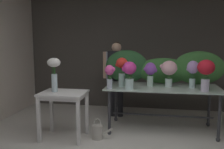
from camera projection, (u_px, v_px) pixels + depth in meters
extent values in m
plane|color=silver|center=(136.00, 132.00, 4.16)|extent=(7.24, 7.24, 0.00)
cube|color=#4C4742|center=(142.00, 50.00, 5.58)|extent=(5.51, 0.12, 2.72)
cube|color=silver|center=(162.00, 87.00, 4.17)|extent=(1.94, 0.91, 0.02)
cylinder|color=#38383D|center=(109.00, 112.00, 4.03)|extent=(0.05, 0.05, 0.77)
sphere|color=#38383D|center=(109.00, 133.00, 4.08)|extent=(0.07, 0.07, 0.07)
cylinder|color=#38383D|center=(219.00, 118.00, 3.73)|extent=(0.05, 0.05, 0.77)
sphere|color=#38383D|center=(218.00, 140.00, 3.78)|extent=(0.07, 0.07, 0.07)
cylinder|color=#38383D|center=(116.00, 102.00, 4.72)|extent=(0.05, 0.05, 0.77)
sphere|color=#38383D|center=(116.00, 119.00, 4.77)|extent=(0.07, 0.07, 0.07)
cylinder|color=#38383D|center=(209.00, 106.00, 4.43)|extent=(0.05, 0.05, 0.77)
sphere|color=#38383D|center=(208.00, 124.00, 4.47)|extent=(0.07, 0.07, 0.07)
cylinder|color=#38383D|center=(161.00, 115.00, 4.24)|extent=(1.74, 0.03, 0.03)
cube|color=white|center=(63.00, 93.00, 3.83)|extent=(0.72, 0.56, 0.03)
cube|color=white|center=(63.00, 96.00, 3.83)|extent=(0.66, 0.50, 0.06)
cube|color=white|center=(39.00, 120.00, 3.70)|extent=(0.05, 0.05, 0.73)
cube|color=white|center=(78.00, 122.00, 3.59)|extent=(0.05, 0.05, 0.73)
cube|color=white|center=(52.00, 111.00, 4.17)|extent=(0.05, 0.05, 0.73)
cube|color=white|center=(87.00, 113.00, 4.06)|extent=(0.05, 0.05, 0.73)
cylinder|color=#232328|center=(113.00, 97.00, 5.05)|extent=(0.12, 0.12, 0.79)
cylinder|color=#232328|center=(120.00, 98.00, 5.02)|extent=(0.12, 0.12, 0.79)
cube|color=#999EA8|center=(116.00, 65.00, 4.94)|extent=(0.39, 0.22, 0.56)
cube|color=black|center=(116.00, 68.00, 4.83)|extent=(0.33, 0.02, 0.68)
cylinder|color=#D8AD8E|center=(105.00, 65.00, 4.98)|extent=(0.09, 0.09, 0.55)
cylinder|color=#D8AD8E|center=(128.00, 65.00, 4.90)|extent=(0.09, 0.09, 0.55)
sphere|color=#D8AD8E|center=(116.00, 47.00, 4.89)|extent=(0.20, 0.20, 0.20)
ellipsoid|color=black|center=(117.00, 44.00, 4.90)|extent=(0.15, 0.15, 0.09)
ellipsoid|color=#28562D|center=(126.00, 66.00, 4.57)|extent=(0.80, 0.20, 0.62)
ellipsoid|color=#387033|center=(163.00, 71.00, 4.46)|extent=(0.98, 0.22, 0.48)
ellipsoid|color=#387033|center=(199.00, 68.00, 4.35)|extent=(0.91, 0.24, 0.61)
cylinder|color=silver|center=(192.00, 83.00, 4.06)|extent=(0.10, 0.10, 0.16)
cylinder|color=#9EBCB2|center=(192.00, 86.00, 4.07)|extent=(0.09, 0.09, 0.07)
cylinder|color=#28562D|center=(194.00, 79.00, 4.05)|extent=(0.01, 0.01, 0.27)
cylinder|color=#28562D|center=(192.00, 79.00, 4.08)|extent=(0.01, 0.01, 0.27)
cylinder|color=#28562D|center=(191.00, 79.00, 4.05)|extent=(0.01, 0.01, 0.27)
cylinder|color=#28562D|center=(192.00, 79.00, 4.03)|extent=(0.01, 0.01, 0.27)
ellipsoid|color=#B28ED1|center=(193.00, 67.00, 4.02)|extent=(0.19, 0.19, 0.22)
sphere|color=#B28ED1|center=(188.00, 69.00, 4.05)|extent=(0.06, 0.06, 0.06)
sphere|color=#B28ED1|center=(198.00, 66.00, 4.01)|extent=(0.09, 0.09, 0.09)
cylinder|color=silver|center=(122.00, 80.00, 4.18)|extent=(0.11, 0.11, 0.23)
cylinder|color=#9EBCB2|center=(122.00, 84.00, 4.18)|extent=(0.10, 0.10, 0.10)
cylinder|color=#28562D|center=(123.00, 76.00, 4.16)|extent=(0.01, 0.01, 0.35)
cylinder|color=#28562D|center=(122.00, 76.00, 4.18)|extent=(0.01, 0.01, 0.35)
cylinder|color=#28562D|center=(121.00, 76.00, 4.17)|extent=(0.01, 0.01, 0.35)
cylinder|color=#28562D|center=(122.00, 76.00, 4.14)|extent=(0.01, 0.01, 0.35)
ellipsoid|color=red|center=(122.00, 63.00, 4.13)|extent=(0.20, 0.20, 0.18)
sphere|color=red|center=(117.00, 65.00, 4.17)|extent=(0.06, 0.06, 0.06)
sphere|color=red|center=(126.00, 64.00, 4.15)|extent=(0.09, 0.09, 0.09)
ellipsoid|color=#28562D|center=(122.00, 72.00, 4.17)|extent=(0.09, 0.10, 0.03)
cylinder|color=silver|center=(129.00, 84.00, 3.94)|extent=(0.14, 0.14, 0.17)
cylinder|color=#9EBCB2|center=(129.00, 87.00, 3.95)|extent=(0.13, 0.13, 0.07)
cylinder|color=#2D6028|center=(131.00, 80.00, 3.93)|extent=(0.01, 0.01, 0.28)
cylinder|color=#2D6028|center=(130.00, 80.00, 3.96)|extent=(0.01, 0.01, 0.28)
cylinder|color=#2D6028|center=(128.00, 80.00, 3.93)|extent=(0.01, 0.01, 0.28)
cylinder|color=#2D6028|center=(129.00, 80.00, 3.91)|extent=(0.01, 0.01, 0.28)
ellipsoid|color=#D1338E|center=(130.00, 68.00, 3.91)|extent=(0.22, 0.22, 0.21)
sphere|color=#D1338E|center=(124.00, 69.00, 3.91)|extent=(0.08, 0.08, 0.08)
sphere|color=#D1338E|center=(133.00, 67.00, 3.92)|extent=(0.10, 0.10, 0.10)
ellipsoid|color=#477F3D|center=(131.00, 77.00, 3.95)|extent=(0.09, 0.11, 0.03)
cylinder|color=silver|center=(110.00, 84.00, 3.96)|extent=(0.09, 0.09, 0.17)
cylinder|color=#9EBCB2|center=(110.00, 87.00, 3.96)|extent=(0.08, 0.08, 0.07)
cylinder|color=#2D6028|center=(111.00, 81.00, 3.95)|extent=(0.01, 0.01, 0.25)
cylinder|color=#2D6028|center=(110.00, 81.00, 3.96)|extent=(0.01, 0.01, 0.25)
cylinder|color=#2D6028|center=(109.00, 81.00, 3.95)|extent=(0.01, 0.01, 0.25)
cylinder|color=#2D6028|center=(109.00, 81.00, 3.93)|extent=(0.01, 0.01, 0.25)
ellipsoid|color=#E54C9E|center=(109.00, 70.00, 3.92)|extent=(0.15, 0.15, 0.17)
sphere|color=#E54C9E|center=(107.00, 71.00, 3.95)|extent=(0.07, 0.07, 0.07)
sphere|color=#E54C9E|center=(113.00, 69.00, 3.90)|extent=(0.08, 0.08, 0.08)
ellipsoid|color=#387033|center=(110.00, 78.00, 3.94)|extent=(0.08, 0.11, 0.03)
cylinder|color=silver|center=(150.00, 81.00, 4.21)|extent=(0.11, 0.11, 0.18)
cylinder|color=#9EBCB2|center=(150.00, 84.00, 4.22)|extent=(0.10, 0.10, 0.08)
cylinder|color=#28562D|center=(152.00, 79.00, 4.20)|extent=(0.01, 0.01, 0.23)
cylinder|color=#28562D|center=(150.00, 79.00, 4.23)|extent=(0.01, 0.01, 0.23)
cylinder|color=#28562D|center=(149.00, 79.00, 4.19)|extent=(0.01, 0.01, 0.23)
ellipsoid|color=purple|center=(150.00, 69.00, 4.18)|extent=(0.20, 0.20, 0.22)
sphere|color=purple|center=(145.00, 69.00, 4.19)|extent=(0.07, 0.07, 0.07)
sphere|color=purple|center=(155.00, 70.00, 4.18)|extent=(0.08, 0.08, 0.08)
cylinder|color=silver|center=(205.00, 85.00, 3.77)|extent=(0.13, 0.13, 0.19)
cylinder|color=#9EBCB2|center=(205.00, 89.00, 3.78)|extent=(0.12, 0.12, 0.08)
cylinder|color=#477F3D|center=(207.00, 81.00, 3.77)|extent=(0.01, 0.01, 0.30)
cylinder|color=#477F3D|center=(205.00, 81.00, 3.79)|extent=(0.01, 0.01, 0.30)
cylinder|color=#477F3D|center=(203.00, 81.00, 3.77)|extent=(0.01, 0.01, 0.30)
cylinder|color=#477F3D|center=(205.00, 81.00, 3.74)|extent=(0.01, 0.01, 0.30)
ellipsoid|color=red|center=(206.00, 67.00, 3.74)|extent=(0.26, 0.26, 0.24)
sphere|color=red|center=(199.00, 68.00, 3.77)|extent=(0.08, 0.08, 0.08)
ellipsoid|color=#28562D|center=(206.00, 78.00, 3.73)|extent=(0.11, 0.06, 0.03)
cylinder|color=silver|center=(169.00, 83.00, 4.15)|extent=(0.13, 0.13, 0.14)
cylinder|color=#9EBCB2|center=(169.00, 85.00, 4.16)|extent=(0.12, 0.12, 0.06)
cylinder|color=#2D6028|center=(170.00, 79.00, 4.14)|extent=(0.01, 0.01, 0.24)
cylinder|color=#2D6028|center=(168.00, 79.00, 4.16)|extent=(0.01, 0.01, 0.24)
cylinder|color=#2D6028|center=(168.00, 79.00, 4.12)|extent=(0.01, 0.01, 0.24)
ellipsoid|color=#EFB2BC|center=(169.00, 68.00, 4.12)|extent=(0.27, 0.27, 0.25)
sphere|color=#EFB2BC|center=(162.00, 66.00, 4.14)|extent=(0.07, 0.07, 0.07)
sphere|color=#EFB2BC|center=(176.00, 69.00, 4.09)|extent=(0.06, 0.06, 0.06)
ellipsoid|color=#387033|center=(168.00, 78.00, 4.12)|extent=(0.09, 0.10, 0.03)
cylinder|color=silver|center=(54.00, 83.00, 3.83)|extent=(0.09, 0.09, 0.29)
cylinder|color=#9EBCB2|center=(55.00, 88.00, 3.84)|extent=(0.09, 0.09, 0.12)
cylinder|color=#2D6028|center=(55.00, 78.00, 3.82)|extent=(0.01, 0.01, 0.42)
cylinder|color=#2D6028|center=(55.00, 78.00, 3.84)|extent=(0.01, 0.01, 0.42)
cylinder|color=#2D6028|center=(53.00, 78.00, 3.82)|extent=(0.01, 0.01, 0.42)
cylinder|color=#2D6028|center=(54.00, 78.00, 3.80)|extent=(0.01, 0.01, 0.42)
ellipsoid|color=white|center=(54.00, 63.00, 3.78)|extent=(0.21, 0.21, 0.15)
sphere|color=white|center=(51.00, 63.00, 3.79)|extent=(0.07, 0.07, 0.07)
sphere|color=white|center=(58.00, 64.00, 3.76)|extent=(0.06, 0.06, 0.06)
cylinder|color=#B7B2A8|center=(97.00, 131.00, 3.88)|extent=(0.18, 0.18, 0.24)
cylinder|color=#B7B2A8|center=(108.00, 131.00, 3.85)|extent=(0.18, 0.04, 0.14)
torus|color=#B7B2A8|center=(97.00, 122.00, 3.86)|extent=(0.13, 0.02, 0.13)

